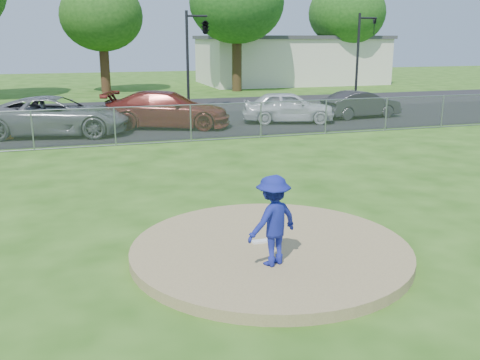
% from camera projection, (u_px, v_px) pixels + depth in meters
% --- Properties ---
extents(ground, '(120.00, 120.00, 0.00)m').
position_uv_depth(ground, '(176.00, 153.00, 19.63)').
color(ground, '#265312').
rests_on(ground, ground).
extents(pitchers_mound, '(5.40, 5.40, 0.20)m').
position_uv_depth(pitchers_mound, '(270.00, 250.00, 10.37)').
color(pitchers_mound, '#8F7A4E').
rests_on(pitchers_mound, ground).
extents(pitching_rubber, '(0.60, 0.15, 0.04)m').
position_uv_depth(pitching_rubber, '(267.00, 241.00, 10.52)').
color(pitching_rubber, white).
rests_on(pitching_rubber, pitchers_mound).
extents(chain_link_fence, '(40.00, 0.06, 1.50)m').
position_uv_depth(chain_link_fence, '(166.00, 124.00, 21.28)').
color(chain_link_fence, gray).
rests_on(chain_link_fence, ground).
extents(parking_lot, '(50.00, 8.00, 0.01)m').
position_uv_depth(parking_lot, '(151.00, 126.00, 25.63)').
color(parking_lot, black).
rests_on(parking_lot, ground).
extents(street, '(60.00, 7.00, 0.01)m').
position_uv_depth(street, '(134.00, 107.00, 32.55)').
color(street, black).
rests_on(street, ground).
extents(commercial_building, '(16.40, 9.40, 4.30)m').
position_uv_depth(commercial_building, '(290.00, 60.00, 49.49)').
color(commercial_building, beige).
rests_on(commercial_building, ground).
extents(tree_center, '(6.16, 6.16, 9.84)m').
position_uv_depth(tree_center, '(101.00, 5.00, 39.84)').
color(tree_center, '#3A2215').
rests_on(tree_center, ground).
extents(tree_far_right, '(6.72, 6.72, 10.74)m').
position_uv_depth(tree_far_right, '(347.00, 3.00, 46.60)').
color(tree_far_right, '#3A2215').
rests_on(tree_far_right, ground).
extents(traffic_signal_center, '(1.42, 2.48, 5.60)m').
position_uv_depth(traffic_signal_center, '(203.00, 29.00, 30.65)').
color(traffic_signal_center, black).
rests_on(traffic_signal_center, ground).
extents(traffic_signal_right, '(1.28, 0.20, 5.60)m').
position_uv_depth(traffic_signal_right, '(361.00, 50.00, 33.90)').
color(traffic_signal_right, black).
rests_on(traffic_signal_right, ground).
extents(pitcher, '(1.20, 0.96, 1.62)m').
position_uv_depth(pitcher, '(273.00, 221.00, 9.29)').
color(pitcher, navy).
rests_on(pitcher, pitchers_mound).
extents(traffic_cone, '(0.34, 0.34, 0.67)m').
position_uv_depth(traffic_cone, '(8.00, 131.00, 22.23)').
color(traffic_cone, orange).
rests_on(traffic_cone, parking_lot).
extents(parked_car_gray, '(6.44, 3.85, 1.68)m').
position_uv_depth(parked_car_gray, '(57.00, 116.00, 22.96)').
color(parked_car_gray, slate).
rests_on(parked_car_gray, parking_lot).
extents(parked_car_darkred, '(6.27, 4.25, 1.69)m').
position_uv_depth(parked_car_darkred, '(168.00, 109.00, 24.97)').
color(parked_car_darkred, maroon).
rests_on(parked_car_darkred, parking_lot).
extents(parked_car_pearl, '(4.86, 2.96, 1.55)m').
position_uv_depth(parked_car_pearl, '(288.00, 107.00, 26.47)').
color(parked_car_pearl, silver).
rests_on(parked_car_pearl, parking_lot).
extents(parked_car_charcoal, '(4.37, 1.93, 1.40)m').
position_uv_depth(parked_car_charcoal, '(361.00, 104.00, 28.18)').
color(parked_car_charcoal, '#262629').
rests_on(parked_car_charcoal, parking_lot).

